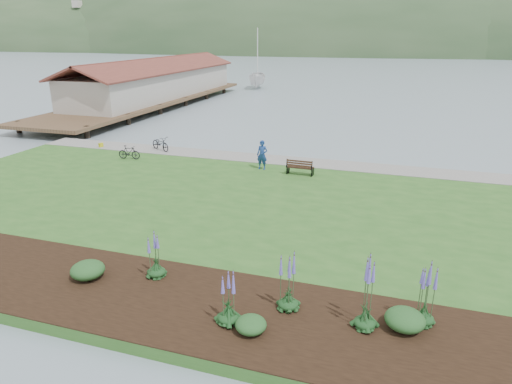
% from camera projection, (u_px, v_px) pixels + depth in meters
% --- Properties ---
extents(ground, '(600.00, 600.00, 0.00)m').
position_uv_depth(ground, '(233.00, 201.00, 23.53)').
color(ground, gray).
rests_on(ground, ground).
extents(lawn, '(34.00, 20.00, 0.40)m').
position_uv_depth(lawn, '(218.00, 211.00, 21.67)').
color(lawn, '#2B5D21').
rests_on(lawn, ground).
extents(shoreline_path, '(34.00, 2.20, 0.03)m').
position_uv_depth(shoreline_path, '(271.00, 159.00, 29.58)').
color(shoreline_path, gray).
rests_on(shoreline_path, lawn).
extents(garden_bed, '(24.00, 4.40, 0.04)m').
position_uv_depth(garden_bed, '(211.00, 307.00, 13.73)').
color(garden_bed, black).
rests_on(garden_bed, lawn).
extents(far_hillside, '(580.00, 80.00, 38.00)m').
position_uv_depth(far_hillside, '(444.00, 55.00, 170.18)').
color(far_hillside, '#2F4D2B').
rests_on(far_hillside, ground).
extents(pier_pavilion, '(8.00, 36.00, 5.40)m').
position_uv_depth(pier_pavilion, '(156.00, 82.00, 53.16)').
color(pier_pavilion, '#4C3826').
rests_on(pier_pavilion, ground).
extents(park_bench, '(1.56, 0.69, 0.95)m').
position_uv_depth(park_bench, '(300.00, 167.00, 26.28)').
color(park_bench, black).
rests_on(park_bench, lawn).
extents(person, '(0.76, 0.53, 2.07)m').
position_uv_depth(person, '(262.00, 152.00, 27.19)').
color(person, navy).
rests_on(person, lawn).
extents(bicycle_a, '(1.48, 2.00, 1.00)m').
position_uv_depth(bicycle_a, '(160.00, 143.00, 31.69)').
color(bicycle_a, black).
rests_on(bicycle_a, lawn).
extents(bicycle_b, '(0.58, 1.52, 0.89)m').
position_uv_depth(bicycle_b, '(129.00, 152.00, 29.55)').
color(bicycle_b, black).
rests_on(bicycle_b, lawn).
extents(sailboat, '(12.58, 12.73, 27.86)m').
position_uv_depth(sailboat, '(258.00, 88.00, 69.68)').
color(sailboat, silver).
rests_on(sailboat, ground).
extents(pannier, '(0.29, 0.34, 0.32)m').
position_uv_depth(pannier, '(101.00, 145.00, 32.65)').
color(pannier, gold).
rests_on(pannier, lawn).
extents(echium_0, '(0.62, 0.62, 1.75)m').
position_uv_depth(echium_0, '(228.00, 303.00, 12.76)').
color(echium_0, '#143919').
rests_on(echium_0, garden_bed).
extents(echium_1, '(0.62, 0.62, 2.10)m').
position_uv_depth(echium_1, '(289.00, 284.00, 13.34)').
color(echium_1, '#143919').
rests_on(echium_1, garden_bed).
extents(echium_2, '(0.62, 0.62, 2.34)m').
position_uv_depth(echium_2, '(367.00, 298.00, 12.44)').
color(echium_2, '#143919').
rests_on(echium_2, garden_bed).
extents(echium_3, '(0.62, 0.62, 2.17)m').
position_uv_depth(echium_3, '(426.00, 295.00, 12.62)').
color(echium_3, '#143919').
rests_on(echium_3, garden_bed).
extents(echium_4, '(0.62, 0.62, 1.88)m').
position_uv_depth(echium_4, '(156.00, 258.00, 15.19)').
color(echium_4, '#143919').
rests_on(echium_4, garden_bed).
extents(shrub_0, '(1.13, 1.13, 0.56)m').
position_uv_depth(shrub_0, '(88.00, 270.00, 15.24)').
color(shrub_0, '#1E4C21').
rests_on(shrub_0, garden_bed).
extents(shrub_1, '(0.88, 0.88, 0.44)m').
position_uv_depth(shrub_1, '(251.00, 325.00, 12.51)').
color(shrub_1, '#1E4C21').
rests_on(shrub_1, garden_bed).
extents(shrub_2, '(1.12, 1.12, 0.56)m').
position_uv_depth(shrub_2, '(405.00, 319.00, 12.63)').
color(shrub_2, '#1E4C21').
rests_on(shrub_2, garden_bed).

